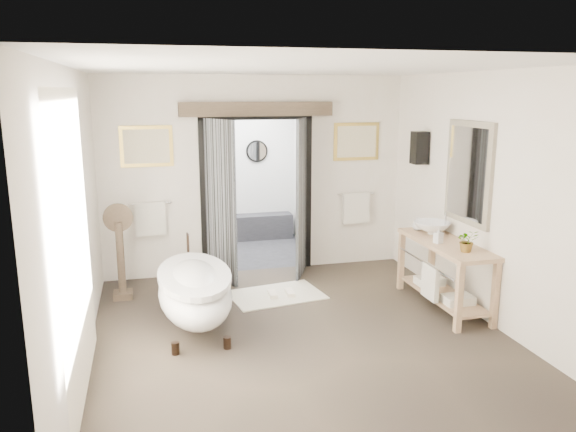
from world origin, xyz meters
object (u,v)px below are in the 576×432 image
(rug, at_px, (276,295))
(basin, at_px, (432,228))
(clawfoot_tub, at_px, (195,291))
(vanity, at_px, (443,269))

(rug, bearing_deg, basin, -14.44)
(clawfoot_tub, bearing_deg, basin, 4.77)
(rug, xyz_separation_m, basin, (1.97, -0.51, 0.92))
(clawfoot_tub, height_order, basin, basin)
(clawfoot_tub, distance_m, rug, 1.43)
(rug, bearing_deg, clawfoot_tub, -145.91)
(clawfoot_tub, height_order, vanity, clawfoot_tub)
(clawfoot_tub, relative_size, rug, 1.53)
(vanity, xyz_separation_m, rug, (-1.93, 0.92, -0.50))
(vanity, bearing_deg, basin, 84.19)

